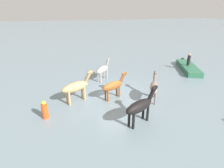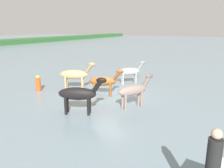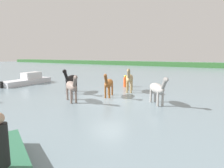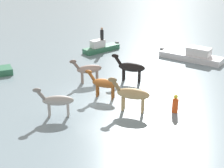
{
  "view_description": "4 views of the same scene",
  "coord_description": "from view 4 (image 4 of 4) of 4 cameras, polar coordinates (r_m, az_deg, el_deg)",
  "views": [
    {
      "loc": [
        -11.3,
        3.77,
        6.01
      ],
      "look_at": [
        0.09,
        0.34,
        0.94
      ],
      "focal_mm": 28.44,
      "sensor_mm": 36.0,
      "label": 1
    },
    {
      "loc": [
        -12.4,
        -6.97,
        4.44
      ],
      "look_at": [
        -1.0,
        -0.65,
        1.08
      ],
      "focal_mm": 35.83,
      "sensor_mm": 36.0,
      "label": 2
    },
    {
      "loc": [
        7.66,
        -10.84,
        2.96
      ],
      "look_at": [
        0.83,
        -0.87,
        1.18
      ],
      "focal_mm": 30.69,
      "sensor_mm": 36.0,
      "label": 3
    },
    {
      "loc": [
        13.91,
        14.07,
        9.09
      ],
      "look_at": [
        -0.67,
        0.73,
        0.92
      ],
      "focal_mm": 52.84,
      "sensor_mm": 36.0,
      "label": 4
    }
  ],
  "objects": [
    {
      "name": "ground_plane",
      "position": [
        21.77,
        -2.61,
        -2.23
      ],
      "size": [
        191.05,
        191.05,
        0.0
      ],
      "primitive_type": "plane",
      "color": "gray"
    },
    {
      "name": "boat_launch_far",
      "position": [
        29.68,
        13.72,
        4.64
      ],
      "size": [
        2.28,
        5.74,
        1.36
      ],
      "rotation": [
        0.0,
        0.0,
        1.71
      ],
      "color": "silver",
      "rests_on": "ground_plane"
    },
    {
      "name": "boat_skiff_near",
      "position": [
        31.41,
        -1.95,
        6.21
      ],
      "size": [
        3.98,
        1.5,
        1.31
      ],
      "rotation": [
        0.0,
        0.0,
        6.16
      ],
      "color": "#2D6B4C",
      "rests_on": "ground_plane"
    },
    {
      "name": "horse_rear_stallion",
      "position": [
        23.96,
        3.2,
        2.92
      ],
      "size": [
        1.4,
        2.47,
        1.97
      ],
      "rotation": [
        0.0,
        0.0,
        5.13
      ],
      "color": "black",
      "rests_on": "ground_plane"
    },
    {
      "name": "horse_chestnut_trailing",
      "position": [
        21.35,
        -1.41,
        0.13
      ],
      "size": [
        1.24,
        2.23,
        1.77
      ],
      "rotation": [
        0.0,
        0.0,
        5.12
      ],
      "color": "brown",
      "rests_on": "ground_plane"
    },
    {
      "name": "person_helmsman_aft",
      "position": [
        30.84,
        -1.76,
        8.62
      ],
      "size": [
        0.32,
        0.32,
        1.19
      ],
      "color": "black",
      "rests_on": "boat_skiff_near"
    },
    {
      "name": "horse_gray_outer",
      "position": [
        19.54,
        3.42,
        -1.7
      ],
      "size": [
        1.47,
        2.49,
        2.0
      ],
      "rotation": [
        0.0,
        0.0,
        5.15
      ],
      "color": "tan",
      "rests_on": "ground_plane"
    },
    {
      "name": "horse_lead",
      "position": [
        19.17,
        -9.56,
        -2.86
      ],
      "size": [
        1.9,
        1.88,
        1.8
      ],
      "rotation": [
        0.0,
        0.0,
        5.5
      ],
      "color": "#9E9993",
      "rests_on": "ground_plane"
    },
    {
      "name": "buoy_channel_marker",
      "position": [
        19.93,
        10.89,
        -3.47
      ],
      "size": [
        0.36,
        0.36,
        1.14
      ],
      "color": "#E54C19",
      "rests_on": "ground_plane"
    },
    {
      "name": "horse_dark_mare",
      "position": [
        23.79,
        -4.12,
        2.56
      ],
      "size": [
        2.22,
        1.51,
        1.83
      ],
      "rotation": [
        0.0,
        0.0,
        5.75
      ],
      "color": "gray",
      "rests_on": "ground_plane"
    }
  ]
}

